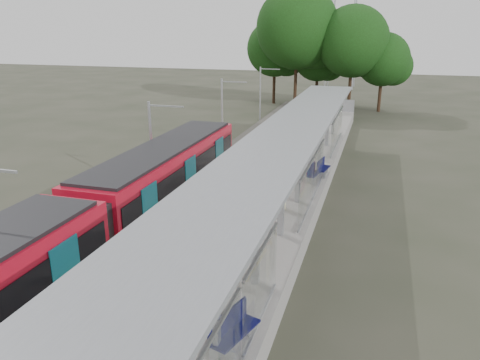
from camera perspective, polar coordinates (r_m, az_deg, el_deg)
name	(u,v)px	position (r m, az deg, el deg)	size (l,w,h in m)	color
trackbed	(191,192)	(26.97, -6.05, -1.52)	(3.00, 70.00, 0.24)	#59544C
platform	(267,194)	(25.51, 3.31, -1.70)	(6.00, 50.00, 1.00)	gray
tactile_strip	(223,181)	(26.02, -2.14, -0.09)	(0.60, 50.00, 0.02)	yellow
end_fence	(324,105)	(49.21, 10.24, 9.02)	(6.00, 0.10, 1.20)	#9EA0A5
train	(81,232)	(18.01, -18.76, -6.08)	(2.74, 27.60, 3.62)	black
canopy	(284,146)	(20.54, 5.36, 4.13)	(3.27, 38.00, 3.66)	#9EA0A5
tree_cluster	(317,41)	(56.03, 9.38, 16.41)	(19.09, 11.22, 13.72)	#382316
catenary_masts	(153,147)	(26.00, -10.60, 3.95)	(2.08, 48.16, 5.40)	#9EA0A5
bench_near	(232,329)	(12.88, -0.93, -17.72)	(0.99, 1.73, 1.13)	#0F104D
bench_mid	(322,167)	(27.24, 10.00, 1.57)	(0.66, 1.46, 0.97)	#0F104D
bench_far	(313,172)	(26.18, 8.86, 0.93)	(0.65, 1.43, 0.94)	#0F104D
info_pillar_near	(223,257)	(16.07, -2.10, -9.33)	(0.38, 0.38, 1.68)	beige
info_pillar_far	(281,191)	(21.88, 5.05, -1.33)	(0.46, 0.46, 2.03)	beige
litter_bin	(201,286)	(14.88, -4.74, -12.78)	(0.50, 0.50, 1.03)	#9EA0A5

